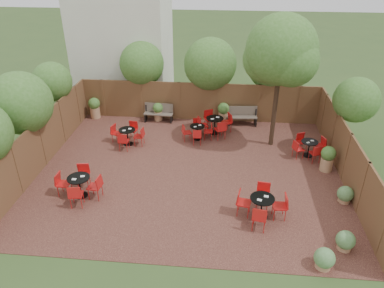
{
  "coord_description": "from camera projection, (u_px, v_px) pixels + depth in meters",
  "views": [
    {
      "loc": [
        1.3,
        -12.55,
        8.19
      ],
      "look_at": [
        0.07,
        0.5,
        1.0
      ],
      "focal_mm": 34.72,
      "sensor_mm": 36.0,
      "label": 1
    }
  ],
  "objects": [
    {
      "name": "fence_right",
      "position": [
        347.0,
        157.0,
        14.02
      ],
      "size": [
        0.08,
        10.0,
        2.0
      ],
      "primitive_type": "cube",
      "color": "brown",
      "rests_on": "ground"
    },
    {
      "name": "neighbour_building",
      "position": [
        122.0,
        27.0,
        20.43
      ],
      "size": [
        5.0,
        4.0,
        8.0
      ],
      "primitive_type": "cube",
      "color": "beige",
      "rests_on": "ground"
    },
    {
      "name": "fence_left",
      "position": [
        42.0,
        143.0,
        15.01
      ],
      "size": [
        0.08,
        10.0,
        2.0
      ],
      "primitive_type": "cube",
      "color": "brown",
      "rests_on": "ground"
    },
    {
      "name": "fence_back",
      "position": [
        199.0,
        102.0,
        18.88
      ],
      "size": [
        12.0,
        0.08,
        2.0
      ],
      "primitive_type": "cube",
      "color": "brown",
      "rests_on": "ground"
    },
    {
      "name": "planters",
      "position": [
        194.0,
        120.0,
        17.87
      ],
      "size": [
        11.51,
        4.69,
        1.1
      ],
      "color": "#A37651",
      "rests_on": "courtyard_paving"
    },
    {
      "name": "ground",
      "position": [
        189.0,
        171.0,
        15.0
      ],
      "size": [
        80.0,
        80.0,
        0.0
      ],
      "primitive_type": "plane",
      "color": "#354F23",
      "rests_on": "ground"
    },
    {
      "name": "park_bench_left",
      "position": [
        159.0,
        112.0,
        18.97
      ],
      "size": [
        1.5,
        0.54,
        0.91
      ],
      "rotation": [
        0.0,
        0.0,
        -0.05
      ],
      "color": "brown",
      "rests_on": "courtyard_paving"
    },
    {
      "name": "low_shrubs",
      "position": [
        338.0,
        230.0,
        11.48
      ],
      "size": [
        1.98,
        3.76,
        0.64
      ],
      "color": "#A37651",
      "rests_on": "courtyard_paving"
    },
    {
      "name": "overhang_foliage",
      "position": [
        153.0,
        82.0,
        16.47
      ],
      "size": [
        15.34,
        10.54,
        2.63
      ],
      "color": "#376520",
      "rests_on": "ground"
    },
    {
      "name": "courtyard_tree",
      "position": [
        281.0,
        54.0,
        14.98
      ],
      "size": [
        2.98,
        2.92,
        5.79
      ],
      "rotation": [
        0.0,
        0.0,
        0.29
      ],
      "color": "black",
      "rests_on": "courtyard_paving"
    },
    {
      "name": "park_bench_right",
      "position": [
        242.0,
        115.0,
        18.62
      ],
      "size": [
        1.52,
        0.62,
        0.92
      ],
      "rotation": [
        0.0,
        0.0,
        0.1
      ],
      "color": "brown",
      "rests_on": "courtyard_paving"
    },
    {
      "name": "bistro_tables",
      "position": [
        195.0,
        153.0,
        15.35
      ],
      "size": [
        10.29,
        7.74,
        0.93
      ],
      "color": "black",
      "rests_on": "courtyard_paving"
    },
    {
      "name": "courtyard_paving",
      "position": [
        189.0,
        171.0,
        14.99
      ],
      "size": [
        12.0,
        10.0,
        0.02
      ],
      "primitive_type": "cube",
      "color": "#341915",
      "rests_on": "ground"
    }
  ]
}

